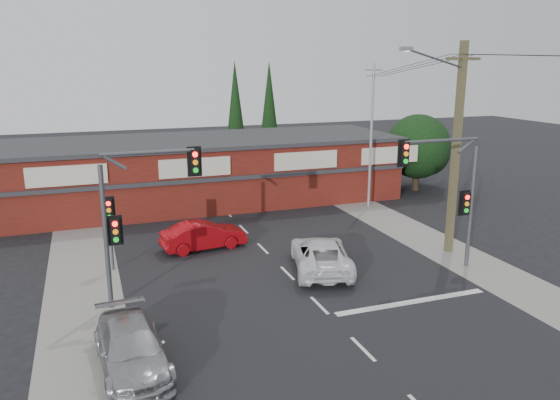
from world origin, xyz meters
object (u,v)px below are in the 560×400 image
object	(u,v)px
utility_pole	(454,142)
red_sedan	(204,235)
silver_suv	(132,348)
shop_building	(199,170)
white_suv	(321,254)

from	to	relation	value
utility_pole	red_sedan	bearing A→B (deg)	158.12
silver_suv	red_sedan	size ratio (longest dim) A/B	1.11
silver_suv	shop_building	size ratio (longest dim) A/B	0.17
red_sedan	silver_suv	bearing A→B (deg)	149.42
red_sedan	utility_pole	bearing A→B (deg)	-119.18
shop_building	silver_suv	bearing A→B (deg)	-107.31
silver_suv	utility_pole	bearing A→B (deg)	16.13
red_sedan	shop_building	distance (m)	9.80
white_suv	red_sedan	size ratio (longest dim) A/B	1.23
silver_suv	utility_pole	world-z (taller)	utility_pole
white_suv	shop_building	bearing A→B (deg)	-63.57
red_sedan	utility_pole	distance (m)	12.88
silver_suv	shop_building	distance (m)	20.67
white_suv	silver_suv	distance (m)	10.33
white_suv	red_sedan	bearing A→B (deg)	-30.48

